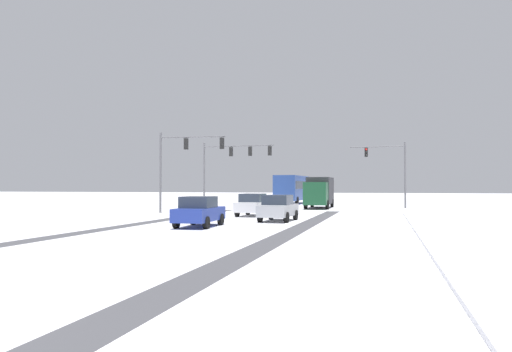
# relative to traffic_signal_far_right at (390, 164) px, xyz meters

# --- Properties ---
(wheel_track_left_lane) EXTENTS (1.12, 39.51, 0.01)m
(wheel_track_left_lane) POSITION_rel_traffic_signal_far_right_xyz_m (-4.75, -28.00, -4.39)
(wheel_track_left_lane) COLOR #4C4C51
(wheel_track_left_lane) RESTS_ON ground
(wheel_track_right_lane) EXTENTS (1.11, 39.51, 0.01)m
(wheel_track_right_lane) POSITION_rel_traffic_signal_far_right_xyz_m (-14.17, -28.00, -4.39)
(wheel_track_right_lane) COLOR #4C4C51
(wheel_track_right_lane) RESTS_ON ground
(sidewalk_kerb_right) EXTENTS (4.00, 39.51, 0.12)m
(sidewalk_kerb_right) POSITION_rel_traffic_signal_far_right_xyz_m (2.86, -29.79, -4.33)
(sidewalk_kerb_right) COLOR white
(sidewalk_kerb_right) RESTS_ON ground
(traffic_signal_far_right) EXTENTS (5.44, 0.39, 6.50)m
(traffic_signal_far_right) POSITION_rel_traffic_signal_far_right_xyz_m (0.00, 0.00, 0.00)
(traffic_signal_far_right) COLOR slate
(traffic_signal_far_right) RESTS_ON ground
(traffic_signal_near_left) EXTENTS (5.48, 0.72, 6.50)m
(traffic_signal_near_left) POSITION_rel_traffic_signal_far_right_xyz_m (-16.22, -13.89, 0.23)
(traffic_signal_near_left) COLOR slate
(traffic_signal_near_left) RESTS_ON ground
(traffic_signal_far_left) EXTENTS (7.36, 0.74, 6.50)m
(traffic_signal_far_left) POSITION_rel_traffic_signal_far_right_xyz_m (-15.14, -4.24, 0.44)
(traffic_signal_far_left) COLOR slate
(traffic_signal_far_left) RESTS_ON ground
(car_white_lead) EXTENTS (1.93, 4.15, 1.62)m
(car_white_lead) POSITION_rel_traffic_signal_far_right_xyz_m (-9.75, -16.14, -3.57)
(car_white_lead) COLOR silver
(car_white_lead) RESTS_ON ground
(car_silver_second) EXTENTS (1.95, 4.16, 1.62)m
(car_silver_second) POSITION_rel_traffic_signal_far_right_xyz_m (-6.89, -20.85, -3.57)
(car_silver_second) COLOR #B7BABF
(car_silver_second) RESTS_ON ground
(car_blue_third) EXTENTS (1.94, 4.16, 1.62)m
(car_blue_third) POSITION_rel_traffic_signal_far_right_xyz_m (-10.07, -26.07, -3.57)
(car_blue_third) COLOR #233899
(car_blue_third) RESTS_ON ground
(bus_oncoming) EXTENTS (2.71, 11.01, 3.38)m
(bus_oncoming) POSITION_rel_traffic_signal_far_right_xyz_m (-11.33, 8.27, -2.40)
(bus_oncoming) COLOR #284793
(bus_oncoming) RESTS_ON ground
(box_truck_delivery) EXTENTS (2.36, 7.42, 3.02)m
(box_truck_delivery) POSITION_rel_traffic_signal_far_right_xyz_m (-6.70, -2.40, -2.76)
(box_truck_delivery) COLOR #194C2D
(box_truck_delivery) RESTS_ON ground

